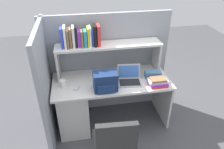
{
  "coord_description": "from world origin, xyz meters",
  "views": [
    {
      "loc": [
        -0.43,
        -2.45,
        2.32
      ],
      "look_at": [
        0.0,
        -0.05,
        0.85
      ],
      "focal_mm": 34.48,
      "sensor_mm": 36.0,
      "label": 1
    }
  ],
  "objects_px": {
    "backpack": "(105,82)",
    "computer_mouse": "(76,88)",
    "laptop": "(129,78)",
    "tissue_box": "(153,74)",
    "paper_cup": "(63,83)"
  },
  "relations": [
    {
      "from": "backpack",
      "to": "tissue_box",
      "type": "relative_size",
      "value": 1.36
    },
    {
      "from": "paper_cup",
      "to": "tissue_box",
      "type": "xyz_separation_m",
      "value": [
        1.23,
        0.01,
        0.0
      ]
    },
    {
      "from": "paper_cup",
      "to": "backpack",
      "type": "bearing_deg",
      "value": -16.27
    },
    {
      "from": "backpack",
      "to": "computer_mouse",
      "type": "distance_m",
      "value": 0.39
    },
    {
      "from": "backpack",
      "to": "tissue_box",
      "type": "distance_m",
      "value": 0.71
    },
    {
      "from": "backpack",
      "to": "computer_mouse",
      "type": "relative_size",
      "value": 2.88
    },
    {
      "from": "laptop",
      "to": "computer_mouse",
      "type": "height_order",
      "value": "laptop"
    },
    {
      "from": "computer_mouse",
      "to": "tissue_box",
      "type": "relative_size",
      "value": 0.47
    },
    {
      "from": "laptop",
      "to": "paper_cup",
      "type": "relative_size",
      "value": 3.36
    },
    {
      "from": "backpack",
      "to": "computer_mouse",
      "type": "height_order",
      "value": "backpack"
    },
    {
      "from": "paper_cup",
      "to": "computer_mouse",
      "type": "bearing_deg",
      "value": -26.2
    },
    {
      "from": "backpack",
      "to": "computer_mouse",
      "type": "xyz_separation_m",
      "value": [
        -0.37,
        0.07,
        -0.1
      ]
    },
    {
      "from": "laptop",
      "to": "tissue_box",
      "type": "height_order",
      "value": "laptop"
    },
    {
      "from": "backpack",
      "to": "laptop",
      "type": "bearing_deg",
      "value": 19.95
    },
    {
      "from": "computer_mouse",
      "to": "tissue_box",
      "type": "distance_m",
      "value": 1.06
    }
  ]
}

